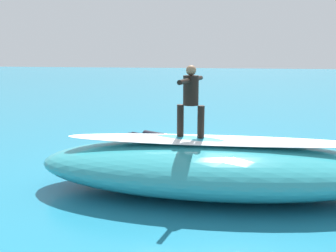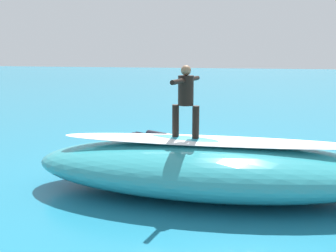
{
  "view_description": "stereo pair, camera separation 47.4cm",
  "coord_description": "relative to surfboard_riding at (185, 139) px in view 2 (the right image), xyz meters",
  "views": [
    {
      "loc": [
        -1.19,
        10.28,
        3.01
      ],
      "look_at": [
        0.57,
        0.16,
        1.0
      ],
      "focal_mm": 41.0,
      "sensor_mm": 36.0,
      "label": 1
    },
    {
      "loc": [
        -1.66,
        10.19,
        3.01
      ],
      "look_at": [
        0.57,
        0.16,
        1.0
      ],
      "focal_mm": 41.0,
      "sensor_mm": 36.0,
      "label": 2
    }
  ],
  "objects": [
    {
      "name": "wave_foam_lip",
      "position": [
        -0.5,
        -0.02,
        -0.01
      ],
      "size": [
        6.5,
        1.25,
        0.08
      ],
      "primitive_type": "ellipsoid",
      "rotation": [
        0.0,
        0.0,
        0.04
      ],
      "color": "white",
      "rests_on": "wave_crest"
    },
    {
      "name": "surfer_riding",
      "position": [
        -0.0,
        0.0,
        0.93
      ],
      "size": [
        0.6,
        1.43,
        1.52
      ],
      "rotation": [
        0.0,
        0.0,
        -0.2
      ],
      "color": "black",
      "rests_on": "surfboard_riding"
    },
    {
      "name": "surfboard_riding",
      "position": [
        0.0,
        0.0,
        0.0
      ],
      "size": [
        1.94,
        0.89,
        0.1
      ],
      "primitive_type": "ellipsoid",
      "rotation": [
        0.0,
        0.0,
        -0.2
      ],
      "color": "#33B2D1",
      "rests_on": "wave_crest"
    },
    {
      "name": "foam_patch_near",
      "position": [
        -2.35,
        -2.99,
        -1.09
      ],
      "size": [
        0.97,
        1.12,
        0.15
      ],
      "primitive_type": "ellipsoid",
      "rotation": [
        0.0,
        0.0,
        1.84
      ],
      "color": "white",
      "rests_on": "ground_plane"
    },
    {
      "name": "foam_patch_mid",
      "position": [
        2.74,
        -2.91,
        -1.11
      ],
      "size": [
        0.62,
        0.57,
        0.1
      ],
      "primitive_type": "ellipsoid",
      "rotation": [
        0.0,
        0.0,
        0.32
      ],
      "color": "white",
      "rests_on": "ground_plane"
    },
    {
      "name": "surfer_paddling",
      "position": [
        1.84,
        -4.41,
        -0.96
      ],
      "size": [
        1.56,
        1.0,
        0.3
      ],
      "rotation": [
        0.0,
        0.0,
        2.63
      ],
      "color": "black",
      "rests_on": "surfboard_paddling"
    },
    {
      "name": "wave_crest",
      "position": [
        -0.5,
        -0.02,
        -0.61
      ],
      "size": [
        7.71,
        3.14,
        1.12
      ],
      "primitive_type": "ellipsoid",
      "rotation": [
        0.0,
        0.0,
        0.04
      ],
      "color": "teal",
      "rests_on": "ground_plane"
    },
    {
      "name": "surfboard_paddling",
      "position": [
        1.73,
        -4.35,
        -1.13
      ],
      "size": [
        2.12,
        1.5,
        0.07
      ],
      "primitive_type": "ellipsoid",
      "rotation": [
        0.0,
        0.0,
        2.63
      ],
      "color": "#33B2D1",
      "rests_on": "ground_plane"
    },
    {
      "name": "ground_plane",
      "position": [
        0.29,
        -2.33,
        -1.16
      ],
      "size": [
        120.0,
        120.0,
        0.0
      ],
      "primitive_type": "plane",
      "color": "teal"
    }
  ]
}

